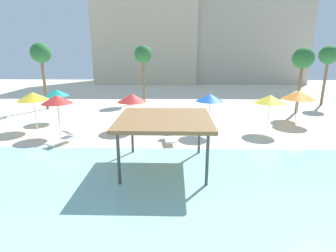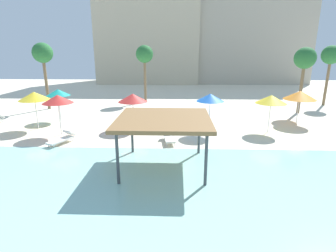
# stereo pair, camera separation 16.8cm
# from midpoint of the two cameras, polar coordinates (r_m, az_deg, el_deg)

# --- Properties ---
(ground_plane) EXTENTS (80.00, 80.00, 0.00)m
(ground_plane) POSITION_cam_midpoint_polar(r_m,az_deg,el_deg) (14.64, -0.34, -7.06)
(ground_plane) COLOR beige
(lagoon_water) EXTENTS (44.00, 13.50, 0.04)m
(lagoon_water) POSITION_cam_midpoint_polar(r_m,az_deg,el_deg) (10.01, -1.29, -18.77)
(lagoon_water) COLOR #99D1C6
(lagoon_water) RESTS_ON ground
(shade_pavilion) EXTENTS (4.49, 4.49, 2.58)m
(shade_pavilion) POSITION_cam_midpoint_polar(r_m,az_deg,el_deg) (12.89, -1.16, 1.13)
(shade_pavilion) COLOR #42474C
(shade_pavilion) RESTS_ON ground
(beach_umbrella_yellow_0) EXTENTS (2.21, 2.21, 2.79)m
(beach_umbrella_yellow_0) POSITION_cam_midpoint_polar(r_m,az_deg,el_deg) (21.84, -27.11, 5.67)
(beach_umbrella_yellow_0) COLOR silver
(beach_umbrella_yellow_0) RESTS_ON ground
(beach_umbrella_orange_1) EXTENTS (2.46, 2.46, 2.65)m
(beach_umbrella_orange_1) POSITION_cam_midpoint_polar(r_m,az_deg,el_deg) (23.45, 25.93, 5.99)
(beach_umbrella_orange_1) COLOR silver
(beach_umbrella_orange_1) RESTS_ON ground
(beach_umbrella_red_3) EXTENTS (2.17, 2.17, 2.63)m
(beach_umbrella_red_3) POSITION_cam_midpoint_polar(r_m,az_deg,el_deg) (19.88, -7.92, 5.97)
(beach_umbrella_red_3) COLOR silver
(beach_umbrella_red_3) RESTS_ON ground
(beach_umbrella_yellow_4) EXTENTS (2.14, 2.14, 2.69)m
(beach_umbrella_yellow_4) POSITION_cam_midpoint_polar(r_m,az_deg,el_deg) (20.14, 20.79, 5.40)
(beach_umbrella_yellow_4) COLOR silver
(beach_umbrella_yellow_4) RESTS_ON ground
(beach_umbrella_teal_5) EXTENTS (1.93, 1.93, 2.63)m
(beach_umbrella_teal_5) POSITION_cam_midpoint_polar(r_m,az_deg,el_deg) (23.82, -22.89, 6.58)
(beach_umbrella_teal_5) COLOR silver
(beach_umbrella_teal_5) RESTS_ON ground
(beach_umbrella_red_6) EXTENTS (2.05, 2.05, 2.81)m
(beach_umbrella_red_6) POSITION_cam_midpoint_polar(r_m,az_deg,el_deg) (19.54, -22.91, 5.28)
(beach_umbrella_red_6) COLOR silver
(beach_umbrella_red_6) RESTS_ON ground
(beach_umbrella_blue_7) EXTENTS (1.91, 1.91, 2.81)m
(beach_umbrella_blue_7) POSITION_cam_midpoint_polar(r_m,az_deg,el_deg) (18.83, 8.65, 6.04)
(beach_umbrella_blue_7) COLOR silver
(beach_umbrella_blue_7) RESTS_ON ground
(lounge_chair_0) EXTENTS (0.85, 1.96, 0.74)m
(lounge_chair_0) POSITION_cam_midpoint_polar(r_m,az_deg,el_deg) (17.30, -0.10, -2.22)
(lounge_chair_0) COLOR white
(lounge_chair_0) RESTS_ON ground
(lounge_chair_2) EXTENTS (1.35, 1.97, 0.74)m
(lounge_chair_2) POSITION_cam_midpoint_polar(r_m,az_deg,el_deg) (18.13, -21.95, -2.56)
(lounge_chair_2) COLOR white
(lounge_chair_2) RESTS_ON ground
(palm_tree_0) EXTENTS (1.90, 1.90, 6.19)m
(palm_tree_0) POSITION_cam_midpoint_polar(r_m,az_deg,el_deg) (32.82, 30.97, 12.65)
(palm_tree_0) COLOR brown
(palm_tree_0) RESTS_ON ground
(palm_tree_1) EXTENTS (1.90, 1.90, 6.24)m
(palm_tree_1) POSITION_cam_midpoint_polar(r_m,az_deg,el_deg) (30.28, -5.51, 14.77)
(palm_tree_1) COLOR brown
(palm_tree_1) RESTS_ON ground
(palm_tree_2) EXTENTS (1.90, 1.90, 6.41)m
(palm_tree_2) POSITION_cam_midpoint_polar(r_m,az_deg,el_deg) (28.92, -25.67, 13.60)
(palm_tree_2) COLOR brown
(palm_tree_2) RESTS_ON ground
(palm_tree_3) EXTENTS (1.90, 1.90, 5.97)m
(palm_tree_3) POSITION_cam_midpoint_polar(r_m,az_deg,el_deg) (27.50, 26.72, 12.56)
(palm_tree_3) COLOR brown
(palm_tree_3) RESTS_ON ground
(hotel_block_0) EXTENTS (17.36, 10.17, 17.43)m
(hotel_block_0) POSITION_cam_midpoint_polar(r_m,az_deg,el_deg) (50.74, -4.65, 19.28)
(hotel_block_0) COLOR beige
(hotel_block_0) RESTS_ON ground
(hotel_block_1) EXTENTS (19.97, 8.65, 18.00)m
(hotel_block_1) POSITION_cam_midpoint_polar(r_m,az_deg,el_deg) (52.04, 16.20, 18.97)
(hotel_block_1) COLOR #B2A893
(hotel_block_1) RESTS_ON ground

